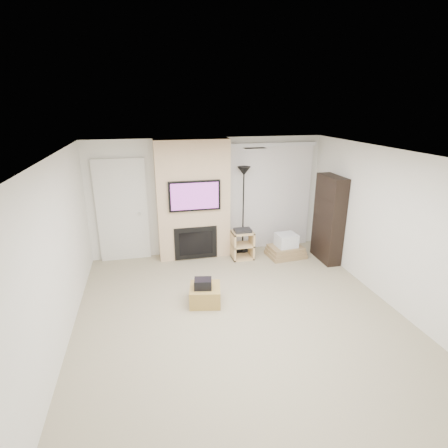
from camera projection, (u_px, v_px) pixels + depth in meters
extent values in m
cube|color=tan|center=(241.00, 319.00, 5.40)|extent=(5.00, 5.50, 0.00)
cube|color=white|center=(244.00, 156.00, 4.58)|extent=(5.00, 5.50, 0.00)
cube|color=white|center=(208.00, 197.00, 7.52)|extent=(5.00, 0.00, 2.50)
cube|color=white|center=(349.00, 389.00, 2.45)|extent=(5.00, 0.00, 2.50)
cube|color=white|center=(55.00, 260.00, 4.46)|extent=(0.00, 5.50, 2.50)
cube|color=white|center=(395.00, 231.00, 5.52)|extent=(0.00, 5.50, 2.50)
cube|color=silver|center=(255.00, 148.00, 5.41)|extent=(0.35, 0.18, 0.01)
cube|color=#A3813F|center=(205.00, 295.00, 5.79)|extent=(0.58, 0.58, 0.30)
cube|color=black|center=(203.00, 284.00, 5.67)|extent=(0.32, 0.27, 0.16)
cube|color=#D6B38A|center=(193.00, 200.00, 7.27)|extent=(1.50, 0.40, 2.50)
cube|color=black|center=(195.00, 196.00, 7.01)|extent=(1.05, 0.06, 0.62)
cube|color=#88368E|center=(195.00, 196.00, 6.97)|extent=(0.96, 0.00, 0.54)
cube|color=black|center=(196.00, 243.00, 7.36)|extent=(0.90, 0.04, 0.70)
cube|color=black|center=(196.00, 243.00, 7.34)|extent=(0.70, 0.02, 0.50)
cube|color=silver|center=(122.00, 211.00, 7.17)|extent=(1.02, 0.08, 2.14)
cube|color=beige|center=(123.00, 213.00, 7.19)|extent=(0.90, 0.05, 2.05)
cylinder|color=silver|center=(140.00, 213.00, 7.23)|extent=(0.07, 0.06, 0.07)
cube|color=silver|center=(273.00, 145.00, 7.41)|extent=(1.98, 0.10, 0.08)
cube|color=silver|center=(270.00, 198.00, 7.81)|extent=(1.90, 0.03, 2.29)
cylinder|color=black|center=(242.00, 251.00, 7.85)|extent=(0.28, 0.28, 0.03)
cylinder|color=black|center=(243.00, 213.00, 7.56)|extent=(0.03, 0.03, 1.78)
cone|color=black|center=(244.00, 171.00, 7.26)|extent=(0.28, 0.28, 0.18)
cube|color=#DEB97C|center=(233.00, 246.00, 7.40)|extent=(0.04, 0.38, 0.60)
cube|color=#DEB97C|center=(252.00, 244.00, 7.49)|extent=(0.04, 0.38, 0.60)
cube|color=#DEB97C|center=(242.00, 257.00, 7.54)|extent=(0.45, 0.38, 0.03)
cube|color=#DEB97C|center=(242.00, 245.00, 7.45)|extent=(0.45, 0.38, 0.03)
cube|color=#DEB97C|center=(243.00, 232.00, 7.35)|extent=(0.45, 0.38, 0.03)
cube|color=black|center=(243.00, 230.00, 7.34)|extent=(0.35, 0.25, 0.06)
cube|color=#977951|center=(285.00, 254.00, 7.61)|extent=(0.82, 0.65, 0.08)
cube|color=#977951|center=(286.00, 251.00, 7.59)|extent=(0.78, 0.61, 0.07)
cube|color=#977951|center=(286.00, 248.00, 7.56)|extent=(0.73, 0.57, 0.07)
cube|color=silver|center=(286.00, 240.00, 7.50)|extent=(0.45, 0.41, 0.28)
cube|color=black|center=(329.00, 219.00, 7.19)|extent=(0.30, 0.80, 1.80)
cube|color=black|center=(326.00, 239.00, 7.34)|extent=(0.26, 0.72, 0.02)
cube|color=black|center=(328.00, 219.00, 7.19)|extent=(0.26, 0.72, 0.02)
cube|color=black|center=(330.00, 198.00, 7.04)|extent=(0.26, 0.72, 0.02)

